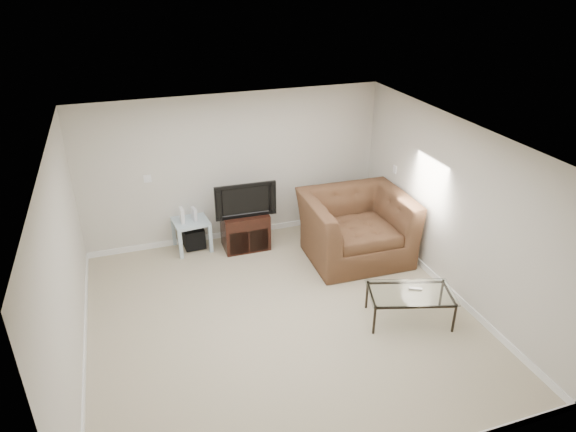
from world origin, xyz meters
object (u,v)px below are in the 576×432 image
object	(u,v)px
television	(244,198)
subwoofer	(194,237)
side_table	(192,234)
coffee_table	(409,306)
tv_stand	(245,230)
recliner	(357,217)

from	to	relation	value
television	subwoofer	world-z (taller)	television
side_table	coffee_table	distance (m)	3.73
subwoofer	coffee_table	size ratio (longest dim) A/B	0.30
tv_stand	side_table	bearing A→B (deg)	165.46
tv_stand	television	bearing A→B (deg)	-90.00
side_table	coffee_table	xyz separation A→B (m)	(2.43, -2.83, -0.05)
tv_stand	coffee_table	bearing A→B (deg)	-58.46
side_table	subwoofer	distance (m)	0.09
television	side_table	bearing A→B (deg)	164.67
side_table	recliner	size ratio (longest dim) A/B	0.34
subwoofer	recliner	size ratio (longest dim) A/B	0.21
tv_stand	subwoofer	size ratio (longest dim) A/B	2.24
subwoofer	coffee_table	bearing A→B (deg)	-50.05
subwoofer	recliner	xyz separation A→B (m)	(2.43, -1.11, 0.52)
subwoofer	recliner	world-z (taller)	recliner
tv_stand	side_table	distance (m)	0.89
side_table	television	bearing A→B (deg)	-16.94
tv_stand	recliner	distance (m)	1.86
tv_stand	side_table	xyz separation A→B (m)	(-0.86, 0.23, -0.05)
tv_stand	coffee_table	world-z (taller)	tv_stand
subwoofer	tv_stand	bearing A→B (deg)	-17.16
tv_stand	side_table	world-z (taller)	tv_stand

